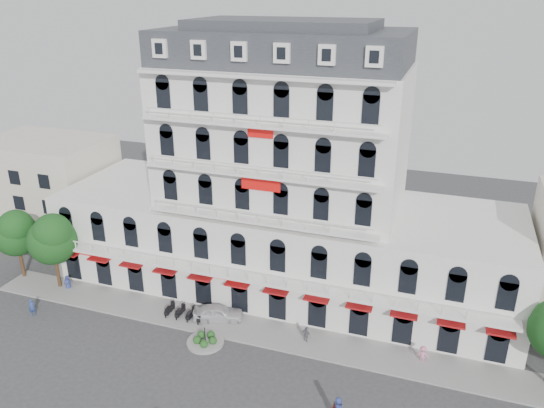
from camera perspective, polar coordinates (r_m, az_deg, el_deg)
The scene contains 13 objects.
ground at distance 42.10m, azimuth -7.03°, elevation -20.08°, with size 120.00×120.00×0.00m, color #38383A.
sidewalk at distance 48.44m, azimuth -2.30°, elevation -13.35°, with size 53.00×4.00×0.16m, color gray.
main_building at distance 51.27m, azimuth 1.18°, elevation 1.31°, with size 45.00×15.00×25.80m.
flank_building_west at distance 68.97m, azimuth -22.73°, elevation 1.59°, with size 14.00×10.00×12.00m, color beige.
traffic_island at distance 47.15m, azimuth -7.18°, elevation -14.39°, with size 3.20×3.20×1.60m.
parked_scooter_row at distance 50.63m, azimuth -9.25°, elevation -12.02°, with size 4.40×1.80×1.10m, color black, non-canonical shape.
tree_west_outer at distance 59.89m, azimuth -25.86°, elevation -2.63°, with size 4.50×4.48×7.76m.
tree_west_inner at distance 56.15m, azimuth -22.59°, elevation -3.30°, with size 4.76×4.76×8.25m.
parked_car at distance 49.55m, azimuth -5.82°, elevation -11.57°, with size 1.83×4.55×1.55m, color silver.
pedestrian_left at distance 57.74m, azimuth -21.14°, elevation -7.88°, with size 0.74×0.48×1.51m, color navy.
pedestrian_mid at distance 46.64m, azimuth 3.71°, elevation -13.87°, with size 0.94×0.39×1.60m, color slate.
pedestrian_right at distance 46.14m, azimuth 15.90°, elevation -15.30°, with size 1.00×0.57×1.55m, color pink.
pedestrian_far at distance 54.67m, azimuth -24.40°, elevation -10.09°, with size 0.61×0.40×1.68m, color navy.
Camera 1 is at (14.69, -27.63, 28.17)m, focal length 35.00 mm.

